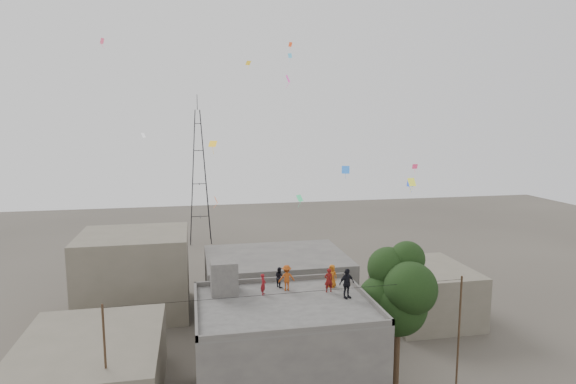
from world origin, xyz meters
name	(u,v)px	position (x,y,z in m)	size (l,w,h in m)	color
main_building	(284,354)	(0.00, 0.00, 3.05)	(10.00, 8.00, 6.10)	#4F4C49
parapet	(284,301)	(0.00, 0.00, 6.25)	(10.00, 8.00, 0.30)	#4F4C49
stair_head_box	(224,276)	(-3.20, 2.60, 7.10)	(1.60, 1.80, 2.00)	#4F4C49
neighbor_west	(91,373)	(-11.00, 2.00, 2.00)	(8.00, 10.00, 4.00)	#635D4E
neighbor_north	(276,283)	(2.00, 14.00, 2.50)	(12.00, 9.00, 5.00)	#4F4C49
neighbor_northwest	(135,273)	(-10.00, 16.00, 3.50)	(9.00, 8.00, 7.00)	#635D4E
neighbor_east	(425,292)	(14.00, 10.00, 2.20)	(7.00, 8.00, 4.40)	#635D4E
tree	(400,291)	(7.37, 0.60, 6.10)	(4.90, 4.60, 9.10)	black
utility_line	(297,351)	(0.50, -1.25, 3.83)	(20.12, 0.62, 7.40)	black
transmission_tower	(199,177)	(-4.00, 40.00, 9.07)	(2.97, 2.97, 20.01)	black
person_red_adult	(329,280)	(3.05, 1.38, 6.84)	(0.54, 0.36, 1.49)	maroon
person_orange_child	(332,276)	(3.51, 2.23, 6.82)	(0.70, 0.46, 1.44)	#C26216
person_dark_child	(279,277)	(0.27, 2.88, 6.74)	(0.62, 0.48, 1.28)	black
person_dark_adult	(347,283)	(3.80, 0.19, 6.99)	(1.05, 0.44, 1.79)	black
person_orange_adult	(287,278)	(0.60, 2.21, 6.89)	(1.03, 0.59, 1.59)	#A04112
person_red_child	(263,284)	(-0.92, 1.72, 6.75)	(0.47, 0.31, 1.29)	maroon
kites	(299,133)	(2.37, 6.62, 15.65)	(22.05, 16.70, 11.60)	#F7511A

